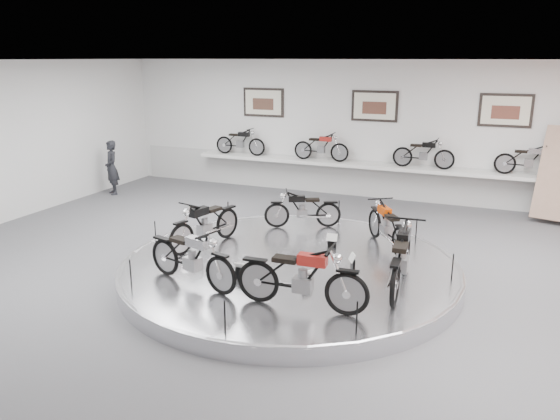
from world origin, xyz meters
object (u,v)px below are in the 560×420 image
at_px(display_platform, 290,269).
at_px(bike_a, 387,225).
at_px(bike_b, 303,209).
at_px(bike_c, 205,223).
at_px(shelf, 370,166).
at_px(bike_e, 302,277).
at_px(visitor, 112,168).
at_px(bike_d, 191,256).
at_px(bike_f, 402,257).

relative_size(display_platform, bike_a, 3.99).
distance_m(bike_b, bike_c, 2.42).
height_order(shelf, bike_a, bike_a).
bearing_deg(bike_e, visitor, 142.11).
xyz_separation_m(bike_d, visitor, (-6.25, 5.67, 0.02)).
bearing_deg(bike_f, bike_e, 133.93).
bearing_deg(display_platform, bike_c, 174.86).
relative_size(bike_c, bike_f, 0.90).
bearing_deg(bike_e, bike_b, 107.08).
bearing_deg(bike_d, bike_f, 35.31).
relative_size(bike_f, visitor, 1.15).
distance_m(bike_c, visitor, 6.71).
xyz_separation_m(bike_d, bike_e, (2.05, -0.17, 0.02)).
height_order(display_platform, bike_c, bike_c).
height_order(bike_c, bike_d, bike_d).
height_order(display_platform, shelf, shelf).
distance_m(bike_b, bike_f, 3.72).
xyz_separation_m(bike_e, visitor, (-8.30, 5.84, -0.01)).
xyz_separation_m(bike_a, visitor, (-8.92, 2.52, 0.05)).
bearing_deg(shelf, bike_a, -72.70).
distance_m(bike_e, visitor, 10.14).
relative_size(bike_d, bike_e, 0.96).
xyz_separation_m(display_platform, shelf, (0.00, 6.40, 0.85)).
distance_m(shelf, bike_a, 5.11).
relative_size(display_platform, visitor, 3.90).
relative_size(shelf, bike_d, 6.43).
distance_m(bike_a, bike_b, 2.14).
height_order(bike_a, bike_b, bike_a).
height_order(display_platform, bike_a, bike_a).
distance_m(bike_f, visitor, 10.55).
bearing_deg(visitor, bike_c, 0.53).
xyz_separation_m(display_platform, bike_c, (-1.92, 0.17, 0.65)).
xyz_separation_m(bike_b, bike_c, (-1.40, -1.98, 0.06)).
height_order(bike_c, visitor, visitor).
height_order(display_platform, bike_d, bike_d).
height_order(bike_c, bike_f, bike_f).
height_order(shelf, bike_c, bike_c).
height_order(bike_d, visitor, visitor).
bearing_deg(visitor, bike_e, 0.67).
relative_size(bike_a, bike_b, 1.08).
distance_m(shelf, bike_e, 8.24).
relative_size(bike_e, visitor, 1.09).
distance_m(bike_a, bike_c, 3.70).
bearing_deg(bike_b, bike_c, 30.52).
height_order(display_platform, bike_b, bike_b).
distance_m(bike_b, bike_d, 3.82).
xyz_separation_m(bike_f, visitor, (-9.56, 4.47, -0.03)).
bearing_deg(bike_e, shelf, 93.49).
height_order(bike_e, visitor, visitor).
distance_m(bike_a, bike_e, 3.38).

